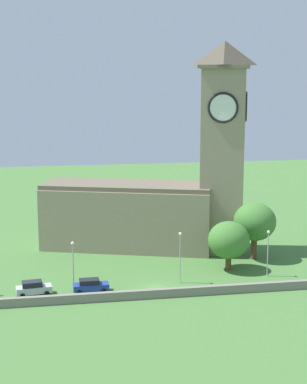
{
  "coord_description": "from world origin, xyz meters",
  "views": [
    {
      "loc": [
        -13.41,
        -74.3,
        26.99
      ],
      "look_at": [
        1.14,
        7.66,
        11.3
      ],
      "focal_mm": 57.16,
      "sensor_mm": 36.0,
      "label": 1
    }
  ],
  "objects": [
    {
      "name": "tree_churchyard",
      "position": [
        16.98,
        10.4,
        5.72
      ],
      "size": [
        6.35,
        6.35,
        8.63
      ],
      "color": "brown",
      "rests_on": "ground"
    },
    {
      "name": "streetlamp_west_mid",
      "position": [
        -10.4,
        2.29,
        4.2
      ],
      "size": [
        0.44,
        0.44,
        6.18
      ],
      "color": "#9EA0A5",
      "rests_on": "ground"
    },
    {
      "name": "tree_riverside_west",
      "position": [
        11.62,
        5.91,
        4.38
      ],
      "size": [
        5.88,
        5.88,
        7.05
      ],
      "color": "brown",
      "rests_on": "ground"
    },
    {
      "name": "ground_plane",
      "position": [
        0.0,
        15.0,
        0.0
      ],
      "size": [
        200.0,
        200.0,
        0.0
      ],
      "primitive_type": "plane",
      "color": "#477538"
    },
    {
      "name": "streetlamp_east_mid",
      "position": [
        16.08,
        2.27,
        4.38
      ],
      "size": [
        0.44,
        0.44,
        6.49
      ],
      "color": "#9EA0A5",
      "rests_on": "ground"
    },
    {
      "name": "car_silver",
      "position": [
        -15.49,
        0.27,
        0.93
      ],
      "size": [
        4.57,
        2.43,
        1.84
      ],
      "color": "silver",
      "rests_on": "ground"
    },
    {
      "name": "car_blue",
      "position": [
        -8.35,
        0.2,
        0.87
      ],
      "size": [
        4.53,
        2.06,
        1.71
      ],
      "color": "#233D9E",
      "rests_on": "ground"
    },
    {
      "name": "church",
      "position": [
        4.15,
        18.71,
        9.13
      ],
      "size": [
        33.12,
        18.27,
        32.34
      ],
      "color": "gray",
      "rests_on": "ground"
    },
    {
      "name": "streetlamp_central",
      "position": [
        3.64,
        1.66,
        4.64
      ],
      "size": [
        0.44,
        0.44,
        6.94
      ],
      "color": "#9EA0A5",
      "rests_on": "ground"
    },
    {
      "name": "quay_barrier",
      "position": [
        0.0,
        -3.38,
        0.57
      ],
      "size": [
        56.12,
        0.7,
        1.13
      ],
      "primitive_type": "cube",
      "color": "gray",
      "rests_on": "ground"
    }
  ]
}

